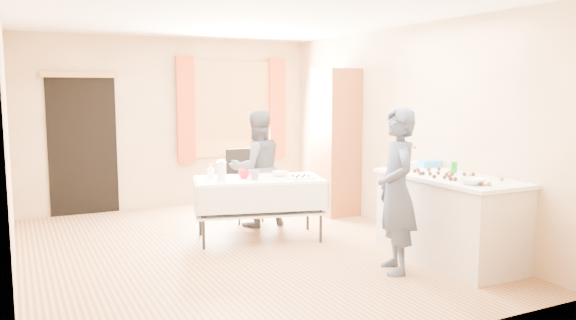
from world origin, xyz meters
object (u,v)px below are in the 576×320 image
party_table (259,203)px  chair (245,200)px  cabinet (336,142)px  counter (449,218)px  woman (257,168)px  girl (397,191)px

party_table → chair: bearing=91.9°
cabinet → party_table: 1.86m
counter → party_table: bearing=131.1°
counter → woman: 2.63m
chair → woman: 0.59m
girl → chair: bearing=-149.9°
party_table → chair: 1.01m
girl → woman: size_ratio=1.06×
cabinet → chair: size_ratio=2.12×
counter → girl: 0.82m
cabinet → woman: (-1.32, -0.17, -0.28)m
girl → counter: bearing=113.7°
counter → party_table: 2.23m
chair → girl: girl is taller
chair → cabinet: bearing=-9.3°
party_table → girl: size_ratio=1.03×
girl → woman: bearing=-149.2°
cabinet → girl: cabinet is taller
chair → girl: bearing=-81.4°
party_table → woman: woman is taller
party_table → girl: girl is taller
woman → cabinet: bearing=-171.1°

